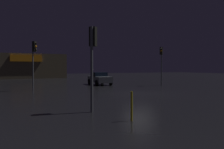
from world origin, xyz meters
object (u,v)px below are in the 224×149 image
store_building (23,66)px  traffic_signal_cross_right (161,57)px  traffic_signal_main (93,50)px  car_near (100,78)px  traffic_signal_cross_left (34,54)px

store_building → traffic_signal_cross_right: store_building is taller
traffic_signal_main → car_near: traffic_signal_main is taller
store_building → car_near: size_ratio=3.43×
traffic_signal_cross_right → traffic_signal_cross_left: bearing=177.3°
traffic_signal_main → traffic_signal_cross_right: 17.81m
store_building → traffic_signal_cross_left: (-2.50, -27.15, 1.05)m
traffic_signal_cross_right → car_near: (-5.83, 4.44, -2.48)m
store_building → traffic_signal_main: (-1.85, -39.45, 0.66)m
store_building → traffic_signal_cross_left: size_ratio=3.34×
traffic_signal_main → traffic_signal_cross_right: (13.47, 11.65, 0.29)m
store_building → traffic_signal_main: bearing=-92.7°
traffic_signal_cross_left → traffic_signal_cross_right: bearing=-2.7°
traffic_signal_main → car_near: bearing=64.6°
traffic_signal_cross_left → car_near: (8.28, 3.79, -2.59)m
traffic_signal_main → car_near: 17.94m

